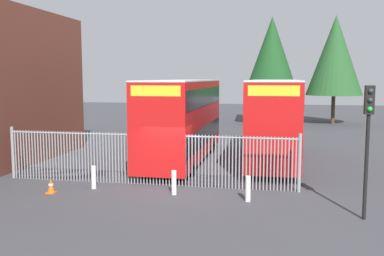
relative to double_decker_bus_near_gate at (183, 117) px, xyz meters
The scene contains 11 objects.
ground_plane 3.74m from the double_decker_bus_near_gate, 75.07° to the left, with size 100.00×100.00×0.00m, color #3D3D42.
palisade_fence 5.41m from the double_decker_bus_near_gate, 94.89° to the right, with size 12.76×0.14×2.35m.
double_decker_bus_near_gate is the anchor object (origin of this frame).
double_decker_bus_behind_fence_left 4.90m from the double_decker_bus_near_gate, 12.60° to the left, with size 2.54×10.81×4.42m.
bollard_near_left 7.04m from the double_decker_bus_near_gate, 110.77° to the right, with size 0.20×0.20×0.95m, color silver.
bollard_center_front 6.94m from the double_decker_bus_near_gate, 80.94° to the right, with size 0.20×0.20×0.95m, color silver.
bollard_near_right 8.25m from the double_decker_bus_near_gate, 60.52° to the right, with size 0.20×0.20×0.95m, color silver.
traffic_cone_by_gate 8.50m from the double_decker_bus_near_gate, 117.32° to the right, with size 0.34×0.34×0.59m.
traffic_light_kerbside 11.38m from the double_decker_bus_near_gate, 47.00° to the right, with size 0.28×0.33×4.30m.
tree_tall_back 21.42m from the double_decker_bus_near_gate, 77.86° to the left, with size 5.36×5.36×10.43m.
tree_short_side 24.45m from the double_decker_bus_near_gate, 64.22° to the left, with size 5.40×5.40×10.56m.
Camera 1 is at (4.13, -17.28, 4.53)m, focal length 40.23 mm.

